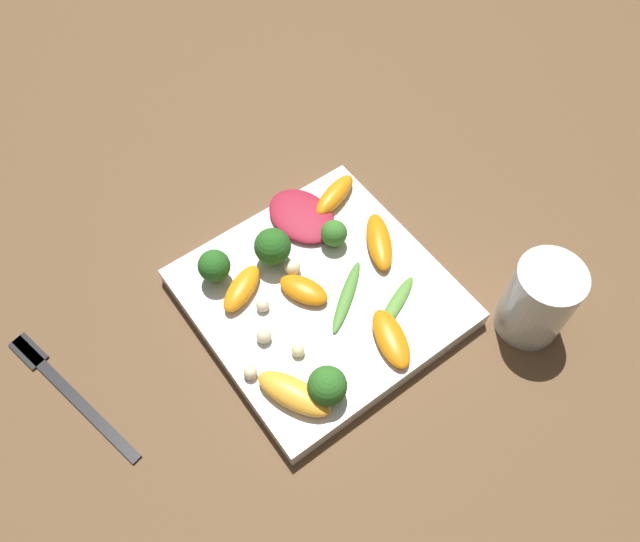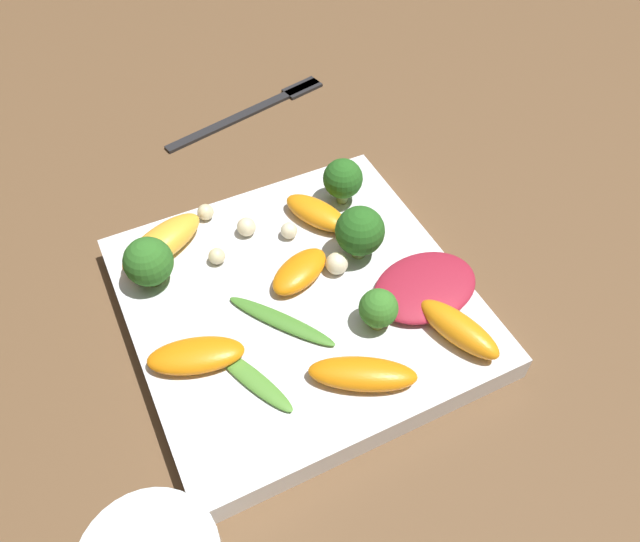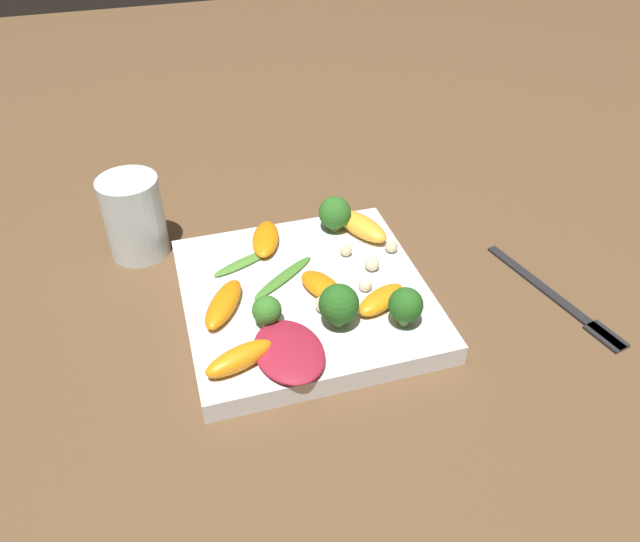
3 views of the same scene
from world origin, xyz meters
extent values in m
plane|color=brown|center=(0.00, 0.00, 0.00)|extent=(2.40, 2.40, 0.00)
cube|color=white|center=(0.00, 0.00, 0.01)|extent=(0.26, 0.26, 0.02)
cube|color=#262628|center=(-0.06, -0.27, 0.00)|extent=(0.20, 0.06, 0.01)
cube|color=#262628|center=(-0.14, -0.29, 0.00)|extent=(0.05, 0.03, 0.01)
ellipsoid|color=maroon|center=(-0.09, 0.04, 0.03)|extent=(0.10, 0.08, 0.01)
ellipsoid|color=#FCAD33|center=(0.08, -0.09, 0.03)|extent=(0.09, 0.06, 0.02)
ellipsoid|color=orange|center=(-0.01, 0.09, 0.03)|extent=(0.08, 0.06, 0.02)
ellipsoid|color=orange|center=(-0.05, -0.07, 0.03)|extent=(0.05, 0.07, 0.02)
ellipsoid|color=orange|center=(-0.01, -0.02, 0.03)|extent=(0.06, 0.05, 0.02)
ellipsoid|color=orange|center=(-0.09, 0.09, 0.03)|extent=(0.05, 0.07, 0.02)
ellipsoid|color=orange|center=(0.09, 0.02, 0.03)|extent=(0.08, 0.05, 0.02)
cylinder|color=#7A9E51|center=(-0.04, 0.05, 0.03)|extent=(0.01, 0.01, 0.01)
sphere|color=#387A28|center=(-0.04, 0.05, 0.04)|extent=(0.03, 0.03, 0.03)
cylinder|color=#84AD5B|center=(-0.06, -0.02, 0.03)|extent=(0.01, 0.01, 0.02)
sphere|color=#26601E|center=(-0.06, -0.02, 0.05)|extent=(0.04, 0.04, 0.04)
cylinder|color=#7A9E51|center=(0.10, -0.06, 0.03)|extent=(0.01, 0.01, 0.01)
sphere|color=#2D6B23|center=(0.10, -0.06, 0.05)|extent=(0.04, 0.04, 0.04)
cylinder|color=#84AD5B|center=(-0.08, -0.08, 0.03)|extent=(0.01, 0.01, 0.02)
sphere|color=#26601E|center=(-0.08, -0.08, 0.05)|extent=(0.04, 0.04, 0.04)
ellipsoid|color=#47842D|center=(0.02, 0.02, 0.03)|extent=(0.07, 0.08, 0.01)
ellipsoid|color=#518E33|center=(0.06, 0.06, 0.03)|extent=(0.04, 0.08, 0.01)
sphere|color=beige|center=(-0.04, -0.01, 0.03)|extent=(0.02, 0.02, 0.02)
sphere|color=beige|center=(-0.02, -0.06, 0.03)|extent=(0.01, 0.01, 0.01)
sphere|color=beige|center=(0.04, -0.06, 0.03)|extent=(0.01, 0.01, 0.01)
sphere|color=beige|center=(0.04, -0.11, 0.03)|extent=(0.01, 0.01, 0.01)
sphere|color=beige|center=(0.01, -0.08, 0.03)|extent=(0.02, 0.02, 0.02)
camera|label=1|loc=(0.27, -0.20, 0.61)|focal=35.00mm
camera|label=2|loc=(0.12, 0.28, 0.42)|focal=35.00mm
camera|label=3|loc=(-0.50, 0.13, 0.46)|focal=35.00mm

